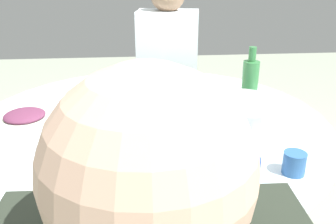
# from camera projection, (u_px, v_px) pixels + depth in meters

# --- Properties ---
(round_dining_table) EXTENTS (1.26, 1.26, 0.75)m
(round_dining_table) POSITION_uv_depth(u_px,v_px,m) (150.00, 152.00, 1.36)
(round_dining_table) COLOR #99999E
(round_dining_table) RESTS_ON ground
(rice_bowl) EXTENTS (0.28, 0.28, 0.10)m
(rice_bowl) POSITION_uv_depth(u_px,v_px,m) (239.00, 113.00, 1.23)
(rice_bowl) COLOR #B2B5BA
(rice_bowl) RESTS_ON round_dining_table
(soup_bowl) EXTENTS (0.28, 0.28, 0.06)m
(soup_bowl) POSITION_uv_depth(u_px,v_px,m) (126.00, 168.00, 0.95)
(soup_bowl) COLOR white
(soup_bowl) RESTS_ON round_dining_table
(dish_eggplant) EXTENTS (0.21, 0.21, 0.04)m
(dish_eggplant) POSITION_uv_depth(u_px,v_px,m) (25.00, 118.00, 1.27)
(dish_eggplant) COLOR silver
(dish_eggplant) RESTS_ON round_dining_table
(dish_noodles) EXTENTS (0.21, 0.21, 0.04)m
(dish_noodles) POSITION_uv_depth(u_px,v_px,m) (180.00, 93.00, 1.51)
(dish_noodles) COLOR white
(dish_noodles) RESTS_ON round_dining_table
(dish_tofu_braise) EXTENTS (0.22, 0.22, 0.04)m
(dish_tofu_braise) POSITION_uv_depth(u_px,v_px,m) (94.00, 89.00, 1.57)
(dish_tofu_braise) COLOR silver
(dish_tofu_braise) RESTS_ON round_dining_table
(green_bottle) EXTENTS (0.06, 0.06, 0.22)m
(green_bottle) POSITION_uv_depth(u_px,v_px,m) (250.00, 80.00, 1.45)
(green_bottle) COLOR #357A41
(green_bottle) RESTS_ON round_dining_table
(tea_cup_near) EXTENTS (0.08, 0.08, 0.06)m
(tea_cup_near) POSITION_uv_depth(u_px,v_px,m) (245.00, 168.00, 0.94)
(tea_cup_near) COLOR #304D9D
(tea_cup_near) RESTS_ON round_dining_table
(tea_cup_far) EXTENTS (0.06, 0.06, 0.06)m
(tea_cup_far) POSITION_uv_depth(u_px,v_px,m) (294.00, 163.00, 0.96)
(tea_cup_far) COLOR #2E5D98
(tea_cup_far) RESTS_ON round_dining_table
(stool_for_diner_left) EXTENTS (0.38, 0.38, 0.44)m
(stool_for_diner_left) POSITION_uv_depth(u_px,v_px,m) (168.00, 141.00, 2.32)
(stool_for_diner_left) COLOR brown
(stool_for_diner_left) RESTS_ON ground
(diner_left) EXTENTS (0.39, 0.37, 0.76)m
(diner_left) POSITION_uv_depth(u_px,v_px,m) (168.00, 57.00, 2.11)
(diner_left) COLOR #2D333D
(diner_left) RESTS_ON stool_for_diner_left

